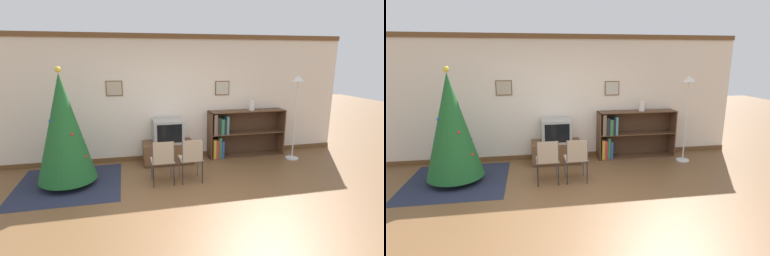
% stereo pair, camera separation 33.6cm
% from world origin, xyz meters
% --- Properties ---
extents(ground_plane, '(24.00, 24.00, 0.00)m').
position_xyz_m(ground_plane, '(0.00, 0.00, 0.00)').
color(ground_plane, brown).
extents(wall_back, '(8.06, 0.11, 2.70)m').
position_xyz_m(wall_back, '(-0.00, 2.54, 1.35)').
color(wall_back, silver).
rests_on(wall_back, ground_plane).
extents(area_rug, '(1.80, 1.77, 0.01)m').
position_xyz_m(area_rug, '(-2.02, 1.45, 0.00)').
color(area_rug, '#23283D').
rests_on(area_rug, ground_plane).
extents(christmas_tree, '(0.99, 0.99, 2.07)m').
position_xyz_m(christmas_tree, '(-2.02, 1.45, 1.04)').
color(christmas_tree, maroon).
rests_on(christmas_tree, area_rug).
extents(tv_console, '(1.06, 0.56, 0.46)m').
position_xyz_m(tv_console, '(-0.12, 2.19, 0.23)').
color(tv_console, '#4C311E').
rests_on(tv_console, ground_plane).
extents(television, '(0.62, 0.51, 0.49)m').
position_xyz_m(television, '(-0.12, 2.19, 0.71)').
color(television, '#9E9E99').
rests_on(television, tv_console).
extents(folding_chair_left, '(0.40, 0.40, 0.82)m').
position_xyz_m(folding_chair_left, '(-0.37, 1.06, 0.47)').
color(folding_chair_left, tan).
rests_on(folding_chair_left, ground_plane).
extents(folding_chair_right, '(0.40, 0.40, 0.82)m').
position_xyz_m(folding_chair_right, '(0.14, 1.06, 0.47)').
color(folding_chair_right, tan).
rests_on(folding_chair_right, ground_plane).
extents(bookshelf, '(1.76, 0.36, 1.06)m').
position_xyz_m(bookshelf, '(1.42, 2.31, 0.53)').
color(bookshelf, brown).
rests_on(bookshelf, ground_plane).
extents(vase, '(0.13, 0.13, 0.22)m').
position_xyz_m(vase, '(1.81, 2.28, 1.17)').
color(vase, silver).
rests_on(vase, bookshelf).
extents(standing_lamp, '(0.28, 0.28, 1.85)m').
position_xyz_m(standing_lamp, '(2.63, 1.83, 1.42)').
color(standing_lamp, silver).
rests_on(standing_lamp, ground_plane).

